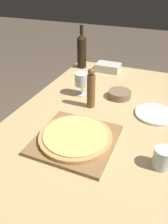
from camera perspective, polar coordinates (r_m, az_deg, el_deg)
ground_plane at (r=1.73m, az=3.06°, el=-22.09°), size 12.00×12.00×0.00m
dining_table at (r=1.25m, az=3.95°, el=-4.12°), size 0.89×1.48×0.76m
cutting_board at (r=1.00m, az=-2.23°, el=-7.22°), size 0.35×0.35×0.02m
pizza at (r=0.99m, az=-2.26°, el=-6.31°), size 0.33×0.33×0.02m
wine_bottle at (r=1.77m, az=-0.60°, el=15.76°), size 0.07×0.07×0.32m
pepper_mill at (r=1.20m, az=1.85°, el=5.99°), size 0.05×0.05×0.23m
wine_glass at (r=1.34m, az=-0.58°, el=8.39°), size 0.09×0.09×0.14m
small_bowl at (r=1.36m, az=9.29°, el=4.59°), size 0.14×0.14×0.04m
drinking_tumbler at (r=0.92m, az=19.69°, el=-11.28°), size 0.07×0.07×0.09m
dinner_plate at (r=1.24m, az=18.16°, el=-0.52°), size 0.22×0.22×0.01m
food_container at (r=1.74m, az=6.27°, el=11.54°), size 0.18×0.12×0.06m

